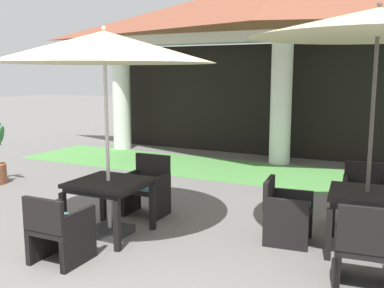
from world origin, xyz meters
name	(u,v)px	position (x,y,z in m)	size (l,w,h in m)	color
background_pavilion	(285,20)	(0.00, 7.49, 3.34)	(10.31, 3.06, 4.28)	white
lawn_strip	(263,173)	(0.00, 6.17, 0.00)	(12.11, 2.21, 0.01)	#519347
patio_table_near_foreground	(367,201)	(2.39, 2.67, 0.64)	(0.95, 0.95, 0.74)	black
patio_umbrella_near_foreground	(378,25)	(2.39, 2.67, 2.66)	(2.88, 2.88, 2.92)	#2D2D2D
patio_chair_near_foreground_west	(286,212)	(1.45, 2.56, 0.39)	(0.62, 0.60, 0.81)	black
patio_chair_near_foreground_south	(367,248)	(2.50, 1.72, 0.41)	(0.66, 0.59, 0.89)	black
patio_chair_near_foreground_north	(365,197)	(2.28, 3.61, 0.43)	(0.65, 0.57, 0.89)	black
patio_table_mid_left	(109,188)	(-0.70, 1.74, 0.64)	(0.92, 0.92, 0.74)	black
patio_umbrella_mid_left	(104,49)	(-0.70, 1.74, 2.44)	(2.82, 2.82, 2.72)	#2D2D2D
patio_chair_mid_left_south	(59,229)	(-0.68, 0.79, 0.39)	(0.57, 0.58, 0.80)	black
patio_chair_mid_left_north	(147,188)	(-0.72, 2.71, 0.41)	(0.62, 0.51, 0.90)	black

